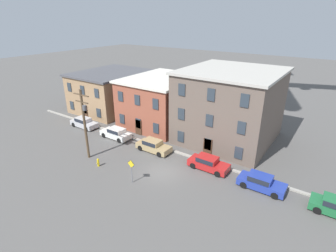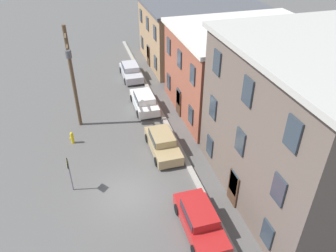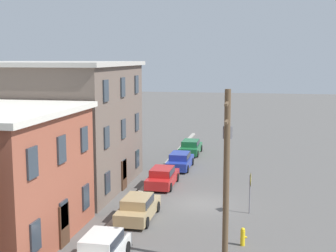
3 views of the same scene
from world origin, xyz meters
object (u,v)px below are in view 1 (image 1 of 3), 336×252
object	(u,v)px
car_red	(208,163)
car_blue	(261,182)
fire_hydrant	(98,162)
utility_pole	(85,121)
car_white	(116,133)
car_silver	(84,122)
car_tan	(153,145)
caution_sign	(131,168)

from	to	relation	value
car_red	car_blue	size ratio (longest dim) A/B	1.00
car_red	fire_hydrant	bearing A→B (deg)	-147.94
utility_pole	fire_hydrant	size ratio (longest dim) A/B	8.56
car_white	car_blue	bearing A→B (deg)	-0.96
car_silver	car_tan	world-z (taller)	same
car_white	utility_pole	world-z (taller)	utility_pole
car_tan	car_blue	size ratio (longest dim) A/B	1.00
car_silver	fire_hydrant	world-z (taller)	car_silver
car_silver	fire_hydrant	size ratio (longest dim) A/B	4.58
car_white	fire_hydrant	size ratio (longest dim) A/B	4.58
car_blue	caution_sign	world-z (taller)	caution_sign
fire_hydrant	car_red	bearing A→B (deg)	32.06
car_red	car_silver	bearing A→B (deg)	179.88
car_silver	car_blue	world-z (taller)	same
caution_sign	utility_pole	size ratio (longest dim) A/B	0.32
car_silver	car_red	bearing A→B (deg)	-0.12
car_blue	utility_pole	distance (m)	19.57
car_red	caution_sign	xyz separation A→B (m)	(-5.07, -6.62, 0.97)
car_red	caution_sign	bearing A→B (deg)	-127.41
caution_sign	utility_pole	xyz separation A→B (m)	(-7.58, 0.94, 2.91)
car_red	car_tan	bearing A→B (deg)	-179.38
car_silver	utility_pole	distance (m)	10.53
car_blue	utility_pole	size ratio (longest dim) A/B	0.54
car_red	utility_pole	distance (m)	14.40
caution_sign	car_silver	bearing A→B (deg)	156.76
car_white	car_tan	distance (m)	6.43
car_tan	utility_pole	distance (m)	8.59
fire_hydrant	car_silver	bearing A→B (deg)	148.07
car_tan	caution_sign	world-z (taller)	caution_sign
car_red	utility_pole	bearing A→B (deg)	-155.80
utility_pole	car_silver	bearing A→B (deg)	144.21
car_tan	caution_sign	size ratio (longest dim) A/B	1.69
car_white	car_tan	bearing A→B (deg)	-0.64
car_red	car_blue	distance (m)	5.79
car_red	fire_hydrant	distance (m)	12.08
car_tan	car_blue	distance (m)	13.20
car_white	car_blue	distance (m)	19.63
car_red	utility_pole	world-z (taller)	utility_pole
car_white	fire_hydrant	xyz separation A→B (m)	(3.62, -6.40, -0.27)
utility_pole	car_tan	bearing A→B (deg)	47.01
car_blue	fire_hydrant	size ratio (longest dim) A/B	4.58
utility_pole	car_red	bearing A→B (deg)	24.20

